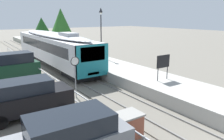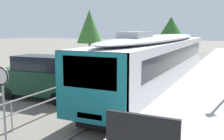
{
  "view_description": "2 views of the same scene",
  "coord_description": "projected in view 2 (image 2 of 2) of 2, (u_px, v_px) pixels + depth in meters",
  "views": [
    {
      "loc": [
        -8.02,
        -1.9,
        5.27
      ],
      "look_at": [
        0.4,
        10.38,
        1.6
      ],
      "focal_mm": 34.49,
      "sensor_mm": 36.0,
      "label": 1
    },
    {
      "loc": [
        4.61,
        4.42,
        4.01
      ],
      "look_at": [
        -1.0,
        16.38,
        2.0
      ],
      "focal_mm": 43.42,
      "sensor_mm": 36.0,
      "label": 2
    }
  ],
  "objects": [
    {
      "name": "speed_limit_sign",
      "position": [
        2.0,
        87.0,
        8.81
      ],
      "size": [
        0.61,
        0.1,
        2.81
      ],
      "color": "#9EA0A5",
      "rests_on": "ground"
    },
    {
      "name": "station_platform",
      "position": [
        212.0,
        87.0,
        16.85
      ],
      "size": [
        3.9,
        60.0,
        0.9
      ],
      "primitive_type": "cube",
      "color": "#A8A59E",
      "rests_on": "ground"
    },
    {
      "name": "tree_distant_left",
      "position": [
        171.0,
        29.0,
        42.2
      ],
      "size": [
        4.71,
        4.71,
        5.89
      ],
      "color": "brown",
      "rests_on": "ground"
    },
    {
      "name": "track_rails",
      "position": [
        161.0,
        88.0,
        18.27
      ],
      "size": [
        3.2,
        60.0,
        0.14
      ],
      "color": "#6B665B",
      "rests_on": "ground"
    },
    {
      "name": "carpark_fence",
      "position": [
        11.0,
        109.0,
        10.57
      ],
      "size": [
        0.06,
        36.06,
        1.25
      ],
      "color": "#9EA0A5",
      "rests_on": "ground"
    },
    {
      "name": "ground_plane",
      "position": [
        120.0,
        85.0,
        19.54
      ],
      "size": [
        160.0,
        160.0,
        0.0
      ],
      "primitive_type": "plane",
      "color": "#6B665B"
    },
    {
      "name": "parked_van_dark_green",
      "position": [
        42.0,
        77.0,
        15.5
      ],
      "size": [
        5.0,
        2.21,
        2.51
      ],
      "color": "#143823",
      "rests_on": "ground"
    },
    {
      "name": "commuter_train",
      "position": [
        159.0,
        58.0,
        17.43
      ],
      "size": [
        2.82,
        18.28,
        3.74
      ],
      "color": "silver",
      "rests_on": "track_rails"
    },
    {
      "name": "tree_behind_carpark",
      "position": [
        89.0,
        27.0,
        38.06
      ],
      "size": [
        3.61,
        3.61,
        6.67
      ],
      "color": "brown",
      "rests_on": "ground"
    }
  ]
}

